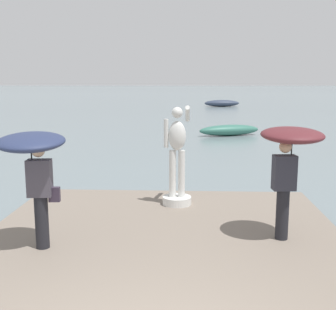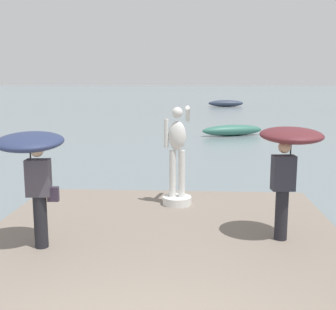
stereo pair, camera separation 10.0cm
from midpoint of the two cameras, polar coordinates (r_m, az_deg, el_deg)
The scene contains 7 objects.
ground_plane at distance 43.51m, azimuth 2.71°, elevation 5.80°, with size 400.00×400.00×0.00m, color slate.
pier at distance 6.18m, azimuth -1.57°, elevation -18.46°, with size 6.47×10.03×0.40m, color slate.
statue_white_figure at distance 9.43m, azimuth 1.53°, elevation -1.31°, with size 0.64×0.88×2.20m.
onlooker_left at distance 7.22m, azimuth -17.17°, elevation -0.09°, with size 1.18×1.20×1.94m.
onlooker_right at distance 7.54m, azimuth 16.11°, elevation 0.61°, with size 1.16×1.17×1.97m.
boat_near at distance 51.74m, azimuth 7.73°, elevation 6.81°, with size 4.26×1.83×0.79m.
boat_far at distance 24.74m, azimuth 8.65°, elevation 3.27°, with size 3.71×2.03×0.62m.
Camera 2 is at (0.53, -3.39, 3.14)m, focal length 45.95 mm.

